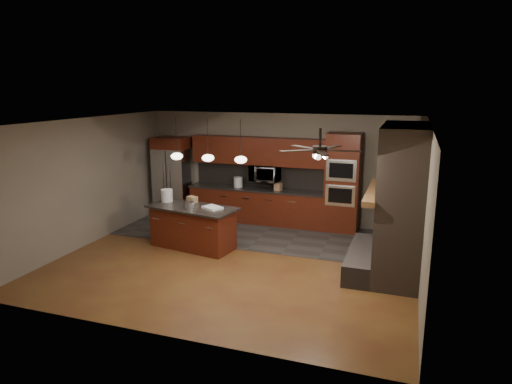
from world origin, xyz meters
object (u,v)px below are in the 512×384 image
at_px(paint_can, 190,205).
at_px(counter_box, 278,187).
at_px(white_bucket, 167,195).
at_px(paint_tray, 213,208).
at_px(oven_tower, 342,183).
at_px(microwave, 265,173).
at_px(refrigerator, 173,177).
at_px(cardboard_box, 192,200).
at_px(kitchen_island, 193,227).
at_px(counter_bucket, 238,182).

bearing_deg(paint_can, counter_box, 61.31).
relative_size(white_bucket, paint_tray, 0.67).
distance_m(oven_tower, microwave, 1.98).
xyz_separation_m(refrigerator, cardboard_box, (1.50, -1.85, -0.08)).
xyz_separation_m(oven_tower, kitchen_island, (-2.88, -2.25, -0.73)).
height_order(refrigerator, white_bucket, refrigerator).
height_order(kitchen_island, counter_bucket, counter_bucket).
relative_size(microwave, kitchen_island, 0.35).
distance_m(oven_tower, refrigerator, 4.55).
bearing_deg(microwave, kitchen_island, -111.39).
bearing_deg(kitchen_island, cardboard_box, 126.35).
bearing_deg(refrigerator, paint_can, -53.94).
xyz_separation_m(cardboard_box, counter_box, (1.45, 1.88, 0.01)).
relative_size(microwave, counter_box, 3.84).
bearing_deg(cardboard_box, refrigerator, 149.74).
bearing_deg(microwave, paint_tray, -100.64).
distance_m(refrigerator, paint_tray, 3.05).
height_order(oven_tower, counter_box, oven_tower).
bearing_deg(oven_tower, counter_box, -178.47).
distance_m(kitchen_island, paint_can, 0.54).
bearing_deg(paint_tray, kitchen_island, -150.20).
xyz_separation_m(microwave, kitchen_island, (-0.90, -2.31, -0.83)).
bearing_deg(white_bucket, paint_tray, -10.43).
distance_m(paint_can, cardboard_box, 0.48).
xyz_separation_m(white_bucket, paint_tray, (1.22, -0.22, -0.12)).
height_order(oven_tower, counter_bucket, oven_tower).
xyz_separation_m(microwave, counter_bucket, (-0.71, -0.05, -0.27)).
relative_size(paint_can, counter_bucket, 0.78).
relative_size(oven_tower, counter_bucket, 9.15).
height_order(microwave, kitchen_island, microwave).
height_order(kitchen_island, counter_box, counter_box).
xyz_separation_m(microwave, cardboard_box, (-1.07, -1.98, -0.31)).
xyz_separation_m(white_bucket, counter_box, (2.03, 1.97, -0.06)).
relative_size(kitchen_island, white_bucket, 7.43).
distance_m(paint_tray, counter_box, 2.34).
relative_size(kitchen_island, counter_bucket, 7.94).
bearing_deg(paint_tray, counter_bucket, 125.50).
relative_size(white_bucket, counter_bucket, 1.07).
relative_size(oven_tower, counter_box, 12.50).
height_order(oven_tower, white_bucket, oven_tower).
height_order(paint_can, counter_box, counter_box).
height_order(paint_tray, counter_bucket, counter_bucket).
distance_m(refrigerator, white_bucket, 2.15).
height_order(microwave, counter_box, microwave).
xyz_separation_m(oven_tower, paint_can, (-2.87, -2.37, -0.20)).
distance_m(microwave, refrigerator, 2.58).
bearing_deg(refrigerator, microwave, 2.92).
bearing_deg(oven_tower, paint_can, -140.40).
distance_m(oven_tower, kitchen_island, 3.73).
bearing_deg(cardboard_box, microwave, 82.41).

